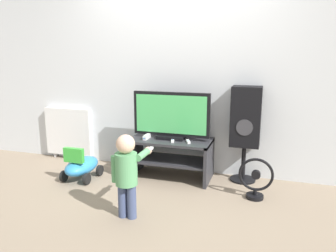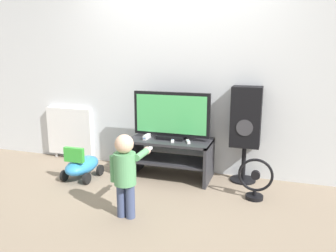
{
  "view_description": "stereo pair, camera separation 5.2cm",
  "coord_description": "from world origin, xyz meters",
  "px_view_note": "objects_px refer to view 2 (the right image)",
  "views": [
    {
      "loc": [
        1.12,
        -3.38,
        1.48
      ],
      "look_at": [
        0.0,
        0.15,
        0.66
      ],
      "focal_mm": 35.0,
      "sensor_mm": 36.0,
      "label": 1
    },
    {
      "loc": [
        1.17,
        -3.36,
        1.48
      ],
      "look_at": [
        0.0,
        0.15,
        0.66
      ],
      "focal_mm": 35.0,
      "sensor_mm": 36.0,
      "label": 2
    }
  ],
  "objects_px": {
    "ride_on_toy": "(82,165)",
    "radiator": "(70,131)",
    "remote_primary": "(188,142)",
    "speaker_tower": "(246,120)",
    "game_console": "(147,137)",
    "floor_fan": "(255,181)",
    "television": "(171,116)",
    "remote_secondary": "(173,141)",
    "child": "(126,169)"
  },
  "relations": [
    {
      "from": "ride_on_toy",
      "to": "radiator",
      "type": "distance_m",
      "value": 0.9
    },
    {
      "from": "remote_primary",
      "to": "speaker_tower",
      "type": "relative_size",
      "value": 0.12
    },
    {
      "from": "game_console",
      "to": "ride_on_toy",
      "type": "distance_m",
      "value": 0.86
    },
    {
      "from": "remote_primary",
      "to": "ride_on_toy",
      "type": "xyz_separation_m",
      "value": [
        -1.24,
        -0.3,
        -0.33
      ]
    },
    {
      "from": "speaker_tower",
      "to": "radiator",
      "type": "distance_m",
      "value": 2.48
    },
    {
      "from": "remote_primary",
      "to": "game_console",
      "type": "bearing_deg",
      "value": 178.72
    },
    {
      "from": "floor_fan",
      "to": "television",
      "type": "bearing_deg",
      "value": 161.79
    },
    {
      "from": "television",
      "to": "floor_fan",
      "type": "distance_m",
      "value": 1.21
    },
    {
      "from": "floor_fan",
      "to": "radiator",
      "type": "height_order",
      "value": "radiator"
    },
    {
      "from": "television",
      "to": "radiator",
      "type": "xyz_separation_m",
      "value": [
        -1.6,
        0.24,
        -0.36
      ]
    },
    {
      "from": "game_console",
      "to": "remote_secondary",
      "type": "height_order",
      "value": "game_console"
    },
    {
      "from": "remote_secondary",
      "to": "ride_on_toy",
      "type": "xyz_separation_m",
      "value": [
        -1.06,
        -0.28,
        -0.33
      ]
    },
    {
      "from": "remote_primary",
      "to": "speaker_tower",
      "type": "distance_m",
      "value": 0.71
    },
    {
      "from": "game_console",
      "to": "speaker_tower",
      "type": "xyz_separation_m",
      "value": [
        1.13,
        0.23,
        0.24
      ]
    },
    {
      "from": "game_console",
      "to": "remote_secondary",
      "type": "bearing_deg",
      "value": -5.0
    },
    {
      "from": "television",
      "to": "radiator",
      "type": "distance_m",
      "value": 1.66
    },
    {
      "from": "television",
      "to": "child",
      "type": "distance_m",
      "value": 1.14
    },
    {
      "from": "remote_secondary",
      "to": "radiator",
      "type": "relative_size",
      "value": 0.18
    },
    {
      "from": "child",
      "to": "ride_on_toy",
      "type": "relative_size",
      "value": 1.44
    },
    {
      "from": "television",
      "to": "speaker_tower",
      "type": "bearing_deg",
      "value": 9.08
    },
    {
      "from": "speaker_tower",
      "to": "game_console",
      "type": "bearing_deg",
      "value": -168.74
    },
    {
      "from": "speaker_tower",
      "to": "radiator",
      "type": "xyz_separation_m",
      "value": [
        -2.46,
        0.1,
        -0.35
      ]
    },
    {
      "from": "remote_primary",
      "to": "remote_secondary",
      "type": "height_order",
      "value": "same"
    },
    {
      "from": "floor_fan",
      "to": "remote_secondary",
      "type": "bearing_deg",
      "value": 167.28
    },
    {
      "from": "floor_fan",
      "to": "ride_on_toy",
      "type": "bearing_deg",
      "value": -178.15
    },
    {
      "from": "television",
      "to": "remote_secondary",
      "type": "xyz_separation_m",
      "value": [
        0.06,
        -0.12,
        -0.27
      ]
    },
    {
      "from": "floor_fan",
      "to": "ride_on_toy",
      "type": "xyz_separation_m",
      "value": [
        -2.03,
        -0.07,
        -0.04
      ]
    },
    {
      "from": "ride_on_toy",
      "to": "radiator",
      "type": "xyz_separation_m",
      "value": [
        -0.59,
        0.64,
        0.23
      ]
    },
    {
      "from": "television",
      "to": "child",
      "type": "height_order",
      "value": "television"
    },
    {
      "from": "remote_secondary",
      "to": "ride_on_toy",
      "type": "height_order",
      "value": "remote_secondary"
    },
    {
      "from": "remote_primary",
      "to": "floor_fan",
      "type": "distance_m",
      "value": 0.87
    },
    {
      "from": "remote_secondary",
      "to": "radiator",
      "type": "xyz_separation_m",
      "value": [
        -1.66,
        0.36,
        -0.1
      ]
    },
    {
      "from": "speaker_tower",
      "to": "television",
      "type": "bearing_deg",
      "value": -170.92
    },
    {
      "from": "television",
      "to": "child",
      "type": "xyz_separation_m",
      "value": [
        -0.08,
        -1.1,
        -0.29
      ]
    },
    {
      "from": "game_console",
      "to": "radiator",
      "type": "bearing_deg",
      "value": 166.11
    },
    {
      "from": "speaker_tower",
      "to": "ride_on_toy",
      "type": "bearing_deg",
      "value": -163.87
    },
    {
      "from": "floor_fan",
      "to": "ride_on_toy",
      "type": "height_order",
      "value": "floor_fan"
    },
    {
      "from": "radiator",
      "to": "speaker_tower",
      "type": "bearing_deg",
      "value": -2.36
    },
    {
      "from": "remote_secondary",
      "to": "child",
      "type": "relative_size",
      "value": 0.17
    },
    {
      "from": "television",
      "to": "floor_fan",
      "type": "height_order",
      "value": "television"
    },
    {
      "from": "television",
      "to": "ride_on_toy",
      "type": "bearing_deg",
      "value": -158.23
    },
    {
      "from": "ride_on_toy",
      "to": "remote_secondary",
      "type": "bearing_deg",
      "value": 14.95
    },
    {
      "from": "game_console",
      "to": "remote_primary",
      "type": "relative_size",
      "value": 1.33
    },
    {
      "from": "speaker_tower",
      "to": "ride_on_toy",
      "type": "relative_size",
      "value": 2.05
    },
    {
      "from": "child",
      "to": "ride_on_toy",
      "type": "height_order",
      "value": "child"
    },
    {
      "from": "game_console",
      "to": "radiator",
      "type": "relative_size",
      "value": 0.24
    },
    {
      "from": "child",
      "to": "remote_secondary",
      "type": "bearing_deg",
      "value": 82.29
    },
    {
      "from": "remote_primary",
      "to": "radiator",
      "type": "distance_m",
      "value": 1.87
    },
    {
      "from": "remote_secondary",
      "to": "radiator",
      "type": "height_order",
      "value": "radiator"
    },
    {
      "from": "television",
      "to": "ride_on_toy",
      "type": "distance_m",
      "value": 1.24
    }
  ]
}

